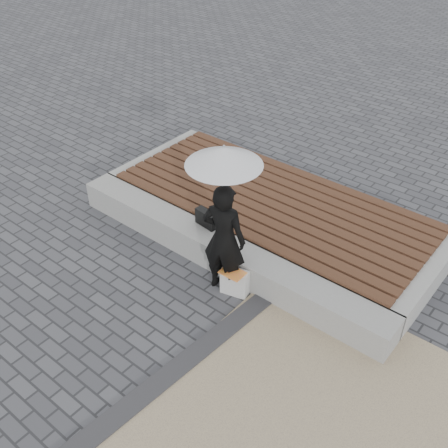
{
  "coord_description": "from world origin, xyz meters",
  "views": [
    {
      "loc": [
        3.57,
        -2.72,
        4.73
      ],
      "look_at": [
        0.33,
        1.26,
        1.0
      ],
      "focal_mm": 42.87,
      "sensor_mm": 36.0,
      "label": 1
    }
  ],
  "objects_px": {
    "woman": "(224,239)",
    "handbag": "(206,218)",
    "canvas_tote": "(235,282)",
    "seating_ledge": "(221,252)",
    "parasol": "(224,156)"
  },
  "relations": [
    {
      "from": "woman",
      "to": "handbag",
      "type": "xyz_separation_m",
      "value": [
        -0.69,
        0.46,
        -0.25
      ]
    },
    {
      "from": "woman",
      "to": "handbag",
      "type": "height_order",
      "value": "woman"
    },
    {
      "from": "canvas_tote",
      "to": "seating_ledge",
      "type": "bearing_deg",
      "value": 131.95
    },
    {
      "from": "seating_ledge",
      "to": "woman",
      "type": "bearing_deg",
      "value": -45.43
    },
    {
      "from": "woman",
      "to": "parasol",
      "type": "xyz_separation_m",
      "value": [
        0.0,
        0.0,
        1.14
      ]
    },
    {
      "from": "woman",
      "to": "canvas_tote",
      "type": "xyz_separation_m",
      "value": [
        0.18,
        -0.01,
        -0.59
      ]
    },
    {
      "from": "handbag",
      "to": "parasol",
      "type": "bearing_deg",
      "value": -27.32
    },
    {
      "from": "seating_ledge",
      "to": "canvas_tote",
      "type": "height_order",
      "value": "seating_ledge"
    },
    {
      "from": "seating_ledge",
      "to": "handbag",
      "type": "height_order",
      "value": "handbag"
    },
    {
      "from": "seating_ledge",
      "to": "woman",
      "type": "distance_m",
      "value": 0.74
    },
    {
      "from": "canvas_tote",
      "to": "parasol",
      "type": "bearing_deg",
      "value": 163.66
    },
    {
      "from": "handbag",
      "to": "seating_ledge",
      "type": "bearing_deg",
      "value": -12.97
    },
    {
      "from": "seating_ledge",
      "to": "handbag",
      "type": "bearing_deg",
      "value": 160.42
    },
    {
      "from": "woman",
      "to": "canvas_tote",
      "type": "relative_size",
      "value": 4.19
    },
    {
      "from": "parasol",
      "to": "canvas_tote",
      "type": "bearing_deg",
      "value": -2.07
    }
  ]
}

